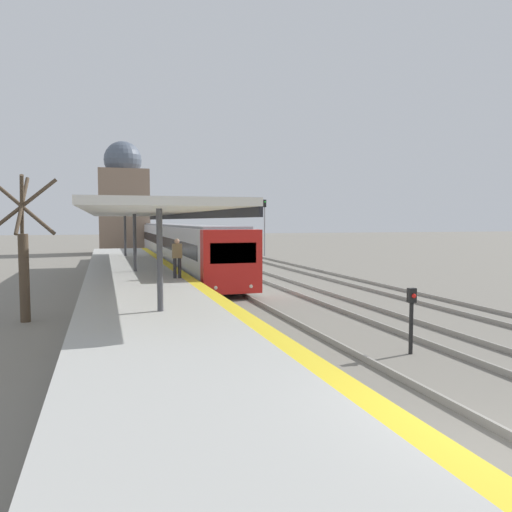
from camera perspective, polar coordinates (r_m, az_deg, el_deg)
The scene contains 8 objects.
station_platform at distance 5.89m, azimuth -1.00°, elevation -25.02°, with size 4.44×80.00×0.90m.
platform_canopy at distance 24.42m, azimuth -13.63°, elevation 4.89°, with size 4.00×27.52×2.93m.
person_on_platform at distance 21.12m, azimuth -9.01°, elevation 0.03°, with size 0.40×0.22×1.66m.
train_near at distance 36.39m, azimuth -8.94°, elevation 1.47°, with size 2.53×32.23×3.06m.
signal_post_near at distance 13.00m, azimuth 17.35°, elevation -6.23°, with size 0.20×0.21×1.65m.
signal_mast_far at distance 46.95m, azimuth 0.99°, elevation 4.05°, with size 0.28×0.29×5.28m.
distant_domed_building at distance 52.79m, azimuth -14.90°, elevation 6.08°, with size 4.87×4.87×11.31m.
bare_tree_background at distance 17.85m, azimuth -25.04°, elevation 0.15°, with size 2.19×1.39×4.76m.
Camera 1 is at (-5.10, -4.95, 3.31)m, focal length 35.00 mm.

